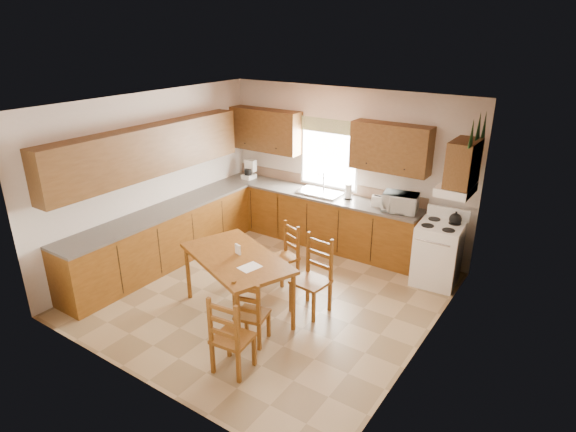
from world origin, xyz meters
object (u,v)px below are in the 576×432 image
Objects in this scene: dining_table at (238,285)px; chair_far_right at (311,277)px; stove at (437,254)px; chair_near_right at (233,333)px; chair_far_left at (284,254)px; microwave at (400,202)px; chair_near_left at (252,310)px.

chair_far_right is (0.78, 0.57, 0.10)m from dining_table.
chair_near_right reaches higher than stove.
chair_near_right reaches higher than chair_far_left.
chair_far_right reaches higher than chair_near_right.
stove is at bearing 52.06° from chair_far_left.
chair_near_left is (-0.66, -2.90, -0.63)m from microwave.
dining_table is 1.82× the size of chair_near_left.
chair_far_right reaches higher than chair_far_left.
chair_far_left reaches higher than dining_table.
microwave reaches higher than chair_near_right.
dining_table is at bearing -134.21° from stove.
dining_table is 1.08m from chair_far_left.
chair_far_left is at bearing 111.98° from dining_table.
chair_far_left is at bearing -83.05° from chair_near_left.
chair_near_right is at bearing -108.93° from microwave.
chair_far_left is (-1.92, -1.23, -0.02)m from stove.
stove is 0.96× the size of chair_near_right.
microwave is 3.04m from chair_near_left.
chair_far_right is (-0.42, -1.95, -0.54)m from microwave.
stove is 1.04× the size of chair_far_left.
chair_far_left is (-1.20, -1.44, -0.62)m from microwave.
chair_near_right reaches higher than dining_table.
chair_far_right is at bearing 58.11° from dining_table.
chair_far_right is at bearing -117.75° from chair_near_left.
chair_near_right is at bearing 92.39° from chair_near_left.
stove is 3.45m from chair_near_right.
chair_far_right is at bearing -100.23° from chair_near_right.
chair_far_left reaches higher than chair_near_left.
chair_near_right is 2.12m from chair_far_left.
chair_far_right is (0.24, 0.95, 0.09)m from chair_near_left.
microwave reaches higher than chair_far_right.
chair_near_left is 0.56m from chair_near_right.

